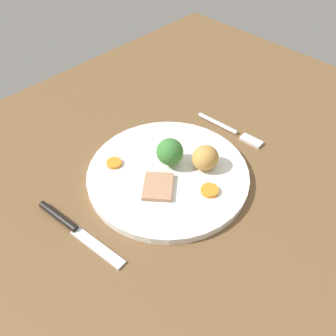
{
  "coord_description": "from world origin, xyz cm",
  "views": [
    {
      "loc": [
        31.7,
        35.21,
        53.32
      ],
      "look_at": [
        -2.2,
        2.24,
        6.0
      ],
      "focal_mm": 40.38,
      "sensor_mm": 36.0,
      "label": 1
    }
  ],
  "objects": [
    {
      "name": "dining_table",
      "position": [
        0.0,
        0.0,
        1.8
      ],
      "size": [
        120.0,
        84.0,
        3.6
      ],
      "primitive_type": "cube",
      "color": "brown",
      "rests_on": "ground"
    },
    {
      "name": "dinner_plate",
      "position": [
        -2.2,
        2.24,
        4.3
      ],
      "size": [
        29.09,
        29.09,
        1.4
      ],
      "primitive_type": "cylinder",
      "color": "white",
      "rests_on": "dining_table"
    },
    {
      "name": "meat_slice_main",
      "position": [
        1.78,
        3.73,
        5.4
      ],
      "size": [
        7.95,
        7.79,
        0.8
      ],
      "primitive_type": "cube",
      "rotation": [
        0.0,
        0.0,
        0.69
      ],
      "color": "tan",
      "rests_on": "dinner_plate"
    },
    {
      "name": "roast_potato_left",
      "position": [
        -7.83,
        6.0,
        7.16
      ],
      "size": [
        5.01,
        4.68,
        4.33
      ],
      "primitive_type": "ellipsoid",
      "rotation": [
        0.0,
        0.0,
        1.57
      ],
      "color": "#BC8C42",
      "rests_on": "dinner_plate"
    },
    {
      "name": "carrot_coin_front",
      "position": [
        -3.73,
        10.61,
        5.35
      ],
      "size": [
        3.06,
        3.06,
        0.7
      ],
      "primitive_type": "cylinder",
      "color": "orange",
      "rests_on": "dinner_plate"
    },
    {
      "name": "carrot_coin_back",
      "position": [
        3.25,
        -6.21,
        5.3
      ],
      "size": [
        2.79,
        2.79,
        0.6
      ],
      "primitive_type": "cylinder",
      "color": "orange",
      "rests_on": "dinner_plate"
    },
    {
      "name": "broccoli_floret",
      "position": [
        -3.88,
        1.07,
        8.01
      ],
      "size": [
        4.86,
        4.86,
        5.5
      ],
      "color": "#8CB766",
      "rests_on": "dinner_plate"
    },
    {
      "name": "fork",
      "position": [
        -20.55,
        2.5,
        3.99
      ],
      "size": [
        2.39,
        15.31,
        0.9
      ],
      "rotation": [
        0.0,
        0.0,
        1.63
      ],
      "color": "silver",
      "rests_on": "dining_table"
    },
    {
      "name": "knife",
      "position": [
        16.66,
        -0.76,
        4.05
      ],
      "size": [
        3.32,
        18.55,
        1.2
      ],
      "rotation": [
        0.0,
        0.0,
        1.67
      ],
      "color": "black",
      "rests_on": "dining_table"
    }
  ]
}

